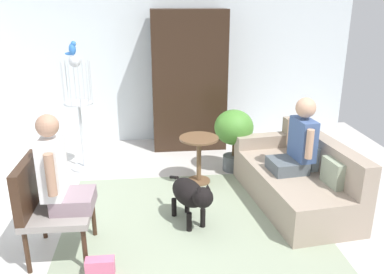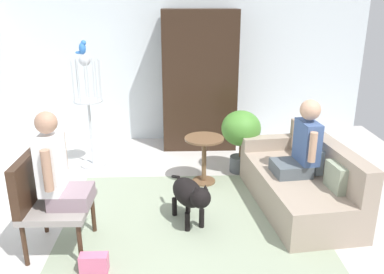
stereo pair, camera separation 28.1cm
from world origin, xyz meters
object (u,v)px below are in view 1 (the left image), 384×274
potted_plant (234,131)px  armoire_cabinet (189,80)px  person_on_armchair (58,172)px  round_end_table (199,153)px  handbag (100,268)px  parrot (72,48)px  armchair (45,201)px  dog (191,194)px  couch (297,179)px  person_on_couch (298,142)px  bird_cage_stand (80,113)px

potted_plant → armoire_cabinet: 1.28m
person_on_armchair → potted_plant: 2.62m
round_end_table → armoire_cabinet: armoire_cabinet is taller
round_end_table → potted_plant: 0.64m
person_on_armchair → handbag: bearing=-47.9°
parrot → armchair: bearing=-90.4°
potted_plant → handbag: bearing=-127.1°
round_end_table → handbag: (-1.08, -1.78, -0.32)m
person_on_armchair → round_end_table: person_on_armchair is taller
person_on_armchair → dog: (1.22, 0.38, -0.48)m
armchair → parrot: size_ratio=5.21×
armchair → handbag: 0.79m
person_on_armchair → handbag: size_ratio=3.59×
dog → handbag: dog is taller
dog → handbag: (-0.87, -0.77, -0.26)m
couch → armoire_cabinet: bearing=117.6°
armoire_cabinet → handbag: bearing=-108.9°
armchair → parrot: (0.01, 2.02, 1.12)m
person_on_armchair → couch: bearing=16.8°
person_on_couch → handbag: 2.50m
couch → armchair: size_ratio=1.98×
potted_plant → handbag: (-1.60, -2.12, -0.49)m
round_end_table → bird_cage_stand: bird_cage_stand is taller
person_on_armchair → potted_plant: size_ratio=1.02×
potted_plant → person_on_armchair: bearing=-138.4°
dog → parrot: parrot is taller
couch → handbag: bearing=-152.0°
couch → person_on_armchair: 2.68m
parrot → dog: bearing=-50.4°
couch → armoire_cabinet: armoire_cabinet is taller
armchair → round_end_table: bearing=41.3°
parrot → potted_plant: bearing=-7.8°
person_on_armchair → dog: bearing=17.3°
parrot → handbag: parrot is taller
armchair → handbag: armchair is taller
dog → potted_plant: potted_plant is taller
bird_cage_stand → potted_plant: 2.11m
person_on_couch → person_on_armchair: (-2.48, -0.74, 0.08)m
person_on_couch → parrot: size_ratio=4.72×
potted_plant → armchair: bearing=-140.5°
couch → parrot: size_ratio=10.32×
couch → person_on_couch: 0.48m
round_end_table → handbag: size_ratio=2.50×
person_on_armchair → armoire_cabinet: size_ratio=0.42×
dog → bird_cage_stand: size_ratio=0.50×
person_on_armchair → handbag: 0.91m
armchair → armoire_cabinet: bearing=60.3°
person_on_couch → round_end_table: size_ratio=1.38×
couch → round_end_table: bearing=149.6°
couch → armchair: armchair is taller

